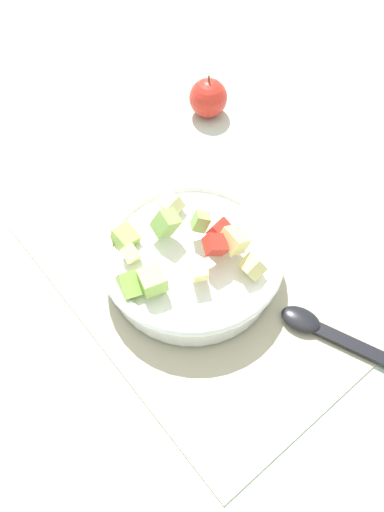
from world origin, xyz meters
The scene contains 5 objects.
ground_plane centered at (0.00, 0.00, 0.00)m, with size 2.40×2.40×0.00m, color silver.
placemat centered at (0.00, 0.00, 0.00)m, with size 0.52×0.37×0.01m, color #BCB299.
salad_bowl centered at (0.01, 0.01, 0.04)m, with size 0.26×0.26×0.11m.
serving_spoon centered at (-0.19, -0.07, 0.01)m, with size 0.21×0.10×0.01m.
whole_apple centered at (0.27, -0.24, 0.04)m, with size 0.07×0.07×0.08m.
Camera 1 is at (-0.30, 0.27, 0.64)m, focal length 35.36 mm.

